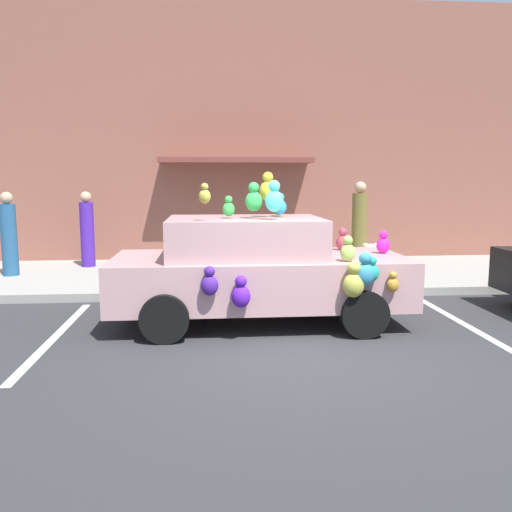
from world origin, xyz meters
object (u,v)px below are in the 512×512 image
object	(u,v)px
teddy_bear_on_sidewalk	(370,265)
pedestrian_by_lamp	(9,236)
plush_covered_car	(257,268)
pedestrian_near_shopfront	(359,228)
pedestrian_walking_past	(87,231)

from	to	relation	value
teddy_bear_on_sidewalk	pedestrian_by_lamp	world-z (taller)	pedestrian_by_lamp
plush_covered_car	teddy_bear_on_sidewalk	xyz separation A→B (m)	(2.32, 2.00, -0.30)
teddy_bear_on_sidewalk	pedestrian_near_shopfront	distance (m)	1.65
pedestrian_near_shopfront	teddy_bear_on_sidewalk	bearing A→B (deg)	-98.03
pedestrian_walking_past	pedestrian_by_lamp	distance (m)	1.68
pedestrian_near_shopfront	plush_covered_car	bearing A→B (deg)	-125.62
plush_covered_car	pedestrian_near_shopfront	size ratio (longest dim) A/B	2.22
teddy_bear_on_sidewalk	pedestrian_walking_past	xyz separation A→B (m)	(-5.75, 2.52, 0.45)
plush_covered_car	pedestrian_near_shopfront	world-z (taller)	plush_covered_car
pedestrian_walking_past	pedestrian_near_shopfront	bearing A→B (deg)	-9.35
pedestrian_near_shopfront	pedestrian_walking_past	world-z (taller)	pedestrian_near_shopfront
pedestrian_by_lamp	pedestrian_walking_past	bearing A→B (deg)	38.00
plush_covered_car	pedestrian_near_shopfront	bearing A→B (deg)	54.38
pedestrian_by_lamp	pedestrian_near_shopfront	bearing A→B (deg)	0.40
pedestrian_walking_past	plush_covered_car	bearing A→B (deg)	-52.77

